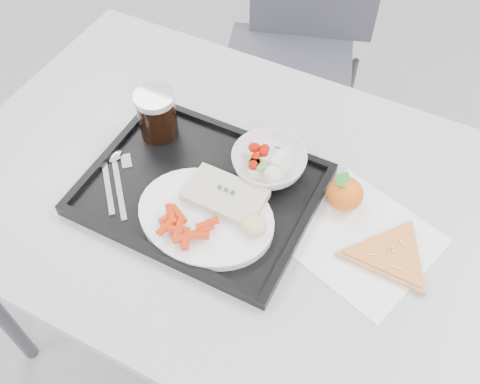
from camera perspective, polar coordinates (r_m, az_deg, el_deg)
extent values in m
cube|color=silver|center=(1.10, -0.39, -0.34)|extent=(1.20, 0.80, 0.03)
cylinder|color=#47474C|center=(1.77, -10.92, 6.60)|extent=(0.04, 0.04, 0.72)
cylinder|color=#47474C|center=(1.57, 23.69, -6.84)|extent=(0.04, 0.04, 0.72)
cube|color=#393941|center=(1.82, 5.03, 12.76)|extent=(0.53, 0.53, 0.04)
cylinder|color=#47474C|center=(1.92, -2.61, 5.90)|extent=(0.03, 0.03, 0.43)
cylinder|color=#47474C|center=(1.82, 7.37, 2.09)|extent=(0.03, 0.03, 0.43)
cylinder|color=#47474C|center=(2.15, 2.10, 12.15)|extent=(0.03, 0.03, 0.43)
cylinder|color=#47474C|center=(2.07, 11.24, 8.97)|extent=(0.03, 0.03, 0.43)
cube|color=black|center=(1.08, -4.15, 0.13)|extent=(0.45, 0.35, 0.01)
cube|color=black|center=(1.16, -0.11, 6.37)|extent=(0.45, 0.02, 0.01)
cube|color=black|center=(0.99, -8.97, -6.22)|extent=(0.45, 0.02, 0.01)
cube|color=black|center=(1.02, 6.52, -3.84)|extent=(0.02, 0.32, 0.01)
cube|color=black|center=(1.16, -13.55, 4.41)|extent=(0.02, 0.32, 0.01)
cylinder|color=white|center=(1.02, -3.66, -2.64)|extent=(0.27, 0.27, 0.02)
cube|color=beige|center=(1.03, -1.60, -0.38)|extent=(0.15, 0.09, 0.02)
sphere|color=#236B1C|center=(1.02, -2.18, 0.55)|extent=(0.01, 0.01, 0.01)
sphere|color=#236B1C|center=(1.02, -1.49, 0.26)|extent=(0.01, 0.01, 0.01)
sphere|color=#236B1C|center=(1.02, -0.79, -0.02)|extent=(0.01, 0.01, 0.01)
ellipsoid|color=#E1C388|center=(0.98, 1.42, -3.55)|extent=(0.06, 0.06, 0.03)
imported|color=white|center=(1.08, 3.11, 3.17)|extent=(0.15, 0.15, 0.05)
cylinder|color=black|center=(1.15, -8.81, 8.00)|extent=(0.08, 0.08, 0.10)
cylinder|color=#A5A8AD|center=(1.12, -9.14, 9.89)|extent=(0.09, 0.09, 0.01)
cube|color=silver|center=(1.11, -13.91, 0.68)|extent=(0.11, 0.12, 0.00)
ellipsoid|color=silver|center=(1.15, -13.18, 3.79)|extent=(0.05, 0.05, 0.01)
cube|color=silver|center=(1.09, -12.74, 0.16)|extent=(0.11, 0.12, 0.00)
cube|color=silver|center=(1.14, -12.03, 3.25)|extent=(0.04, 0.04, 0.00)
cube|color=white|center=(1.04, 12.79, -4.98)|extent=(0.31, 0.30, 0.00)
ellipsoid|color=orange|center=(1.06, 11.14, -0.22)|extent=(0.09, 0.09, 0.07)
cube|color=#236B1C|center=(1.03, 11.39, 0.78)|extent=(0.05, 0.05, 0.02)
cube|color=#236B1C|center=(1.03, 11.39, 0.78)|extent=(0.05, 0.03, 0.02)
cylinder|color=#B37F51|center=(1.03, 15.73, -6.56)|extent=(0.27, 0.27, 0.01)
cylinder|color=#A43815|center=(1.02, 15.83, -6.33)|extent=(0.24, 0.24, 0.00)
cube|color=#EABC47|center=(1.02, 15.76, -5.92)|extent=(0.02, 0.01, 0.00)
cube|color=#EABC47|center=(1.02, 15.83, -5.82)|extent=(0.01, 0.02, 0.00)
cube|color=#EABC47|center=(1.01, 13.96, -6.49)|extent=(0.02, 0.01, 0.00)
cube|color=#EABC47|center=(1.04, 16.88, -5.23)|extent=(0.02, 0.01, 0.00)
cube|color=#EABC47|center=(1.01, 16.47, -7.77)|extent=(0.02, 0.00, 0.00)
cylinder|color=red|center=(0.98, -7.21, -3.93)|extent=(0.04, 0.02, 0.01)
cylinder|color=red|center=(0.97, -4.55, -4.60)|extent=(0.05, 0.03, 0.01)
cylinder|color=red|center=(1.00, -7.54, -2.63)|extent=(0.03, 0.05, 0.01)
cylinder|color=red|center=(0.98, -3.49, -3.40)|extent=(0.04, 0.04, 0.01)
cylinder|color=red|center=(1.00, -6.59, -2.36)|extent=(0.04, 0.03, 0.01)
cylinder|color=red|center=(0.97, -6.00, -4.81)|extent=(0.04, 0.04, 0.01)
cylinder|color=red|center=(0.98, -6.64, -4.09)|extent=(0.03, 0.05, 0.01)
cylinder|color=red|center=(0.98, -4.00, -4.10)|extent=(0.03, 0.05, 0.01)
cylinder|color=red|center=(0.98, -7.85, -3.63)|extent=(0.02, 0.05, 0.01)
cylinder|color=red|center=(0.97, -5.82, -4.99)|extent=(0.03, 0.05, 0.01)
cylinder|color=red|center=(1.00, -7.38, -2.40)|extent=(0.04, 0.04, 0.01)
sphere|color=#A30F02|center=(1.06, 1.42, 2.87)|extent=(0.02, 0.02, 0.02)
sphere|color=#A30F02|center=(1.09, 1.62, 4.74)|extent=(0.02, 0.02, 0.02)
sphere|color=#A30F02|center=(1.08, 1.69, 3.66)|extent=(0.02, 0.02, 0.02)
sphere|color=#A30F02|center=(1.09, 2.65, 4.62)|extent=(0.02, 0.02, 0.02)
sphere|color=#A30F02|center=(1.09, 1.45, 4.75)|extent=(0.02, 0.02, 0.02)
sphere|color=#A30F02|center=(1.09, 2.53, 4.26)|extent=(0.02, 0.02, 0.02)
ellipsoid|color=silver|center=(1.08, 3.87, 3.39)|extent=(0.03, 0.03, 0.02)
ellipsoid|color=silver|center=(1.09, 4.32, 3.91)|extent=(0.03, 0.03, 0.02)
ellipsoid|color=silver|center=(1.06, 3.36, 2.08)|extent=(0.03, 0.03, 0.02)
ellipsoid|color=silver|center=(1.05, 3.65, 1.82)|extent=(0.03, 0.03, 0.02)
cube|color=#5D903A|center=(1.06, 2.27, 2.84)|extent=(0.03, 0.03, 0.00)
cube|color=#5D903A|center=(1.06, 1.47, 3.20)|extent=(0.02, 0.02, 0.00)
cube|color=#5D903A|center=(1.07, 1.69, 3.34)|extent=(0.02, 0.02, 0.00)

